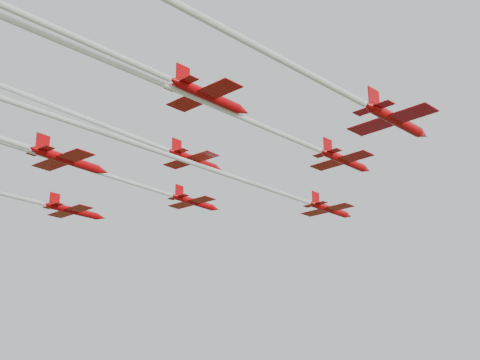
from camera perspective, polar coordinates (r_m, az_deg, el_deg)
The scene contains 8 objects.
jet_lead at distance 89.18m, azimuth 0.93°, elevation -0.24°, with size 19.68×63.27×2.51m.
jet_row2_left at distance 95.56m, azimuth -7.56°, elevation -0.75°, with size 11.80×41.07×2.38m.
jet_row2_right at distance 75.16m, azimuth 1.91°, elevation 4.64°, with size 19.14×58.38×2.52m.
jet_row3_left at distance 95.22m, azimuth -19.65°, elevation -1.10°, with size 14.66×48.35×2.47m.
jet_row3_mid at distance 75.65m, azimuth -11.54°, elevation 4.61°, with size 14.10×55.01×2.33m.
jet_row3_right at distance 62.99m, azimuth 8.70°, elevation 7.46°, with size 15.61×44.20×2.75m.
jet_row4_left at distance 81.65m, azimuth -19.37°, elevation 3.26°, with size 12.36×44.31×2.80m.
jet_row4_right at distance 62.91m, azimuth -9.70°, elevation 10.10°, with size 15.54×47.06×2.63m.
Camera 1 is at (45.46, -77.65, 22.48)m, focal length 50.00 mm.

